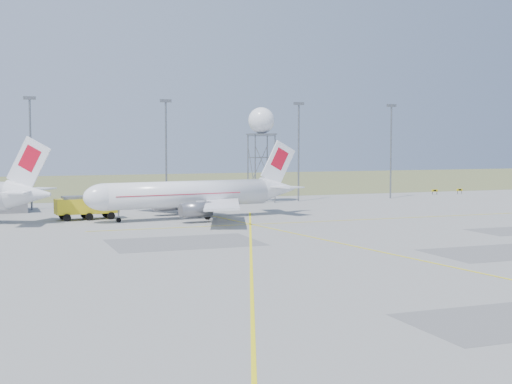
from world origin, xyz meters
name	(u,v)px	position (x,y,z in m)	size (l,w,h in m)	color
ground	(391,251)	(0.00, 0.00, 0.00)	(400.00, 400.00, 0.00)	gray
grass_strip	(141,184)	(0.00, 140.00, 0.01)	(400.00, 120.00, 0.03)	#5D6638
mast_a	(30,143)	(-35.00, 66.00, 12.07)	(2.20, 0.50, 20.50)	slate
mast_b	(166,143)	(-10.00, 66.00, 12.07)	(2.20, 0.50, 20.50)	slate
mast_c	(299,143)	(18.00, 66.00, 12.07)	(2.20, 0.50, 20.50)	slate
mast_d	(391,143)	(40.00, 66.00, 12.07)	(2.20, 0.50, 20.50)	slate
taxi_sign_near	(435,191)	(55.60, 72.00, 0.89)	(1.60, 0.17, 1.20)	black
taxi_sign_far	(460,190)	(62.60, 72.00, 0.89)	(1.60, 0.17, 1.20)	black
airliner_main	(192,194)	(-11.75, 41.43, 3.86)	(36.99, 35.69, 12.60)	white
radar_tower	(261,149)	(9.81, 66.22, 10.84)	(5.34, 5.34, 19.31)	slate
fire_truck	(89,208)	(-27.48, 45.80, 1.87)	(9.98, 4.63, 3.89)	yellow
baggage_tug	(102,210)	(-24.17, 54.14, 0.62)	(2.51, 2.37, 1.65)	#B51E0C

